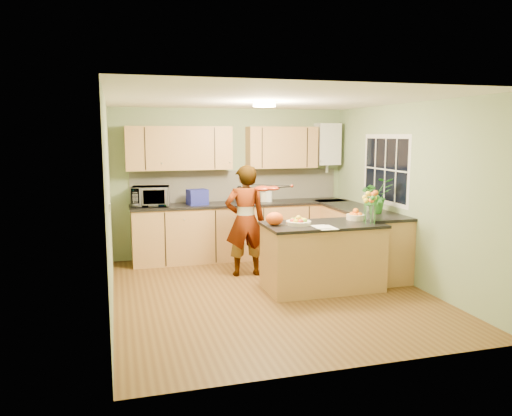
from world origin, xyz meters
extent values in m
plane|color=brown|center=(0.00, 0.00, 0.00)|extent=(4.50, 4.50, 0.00)
cube|color=white|center=(0.00, 0.00, 2.50)|extent=(4.00, 4.50, 0.02)
cube|color=#8AA072|center=(0.00, 2.25, 1.25)|extent=(4.00, 0.02, 2.50)
cube|color=#8AA072|center=(0.00, -2.25, 1.25)|extent=(4.00, 0.02, 2.50)
cube|color=#8AA072|center=(-2.00, 0.00, 1.25)|extent=(0.02, 4.50, 2.50)
cube|color=#8AA072|center=(2.00, 0.00, 1.25)|extent=(0.02, 4.50, 2.50)
cube|color=#A47641|center=(0.10, 1.95, 0.45)|extent=(3.60, 0.60, 0.90)
cube|color=black|center=(0.10, 1.94, 0.92)|extent=(3.64, 0.62, 0.04)
cube|color=#A47641|center=(1.70, 0.85, 0.45)|extent=(0.60, 2.20, 0.90)
cube|color=black|center=(1.69, 0.85, 0.92)|extent=(0.62, 2.24, 0.04)
cube|color=beige|center=(0.10, 2.23, 1.20)|extent=(3.60, 0.02, 0.52)
cube|color=#A47641|center=(-0.90, 2.08, 1.85)|extent=(1.70, 0.34, 0.70)
cube|color=#A47641|center=(0.85, 2.08, 1.85)|extent=(1.20, 0.34, 0.70)
cube|color=silver|center=(1.70, 2.09, 1.90)|extent=(0.40, 0.30, 0.72)
cylinder|color=#B9B9BE|center=(1.70, 2.09, 1.50)|extent=(0.06, 0.06, 0.20)
cube|color=silver|center=(1.99, 0.60, 1.55)|extent=(0.01, 1.30, 1.05)
cube|color=black|center=(1.99, 0.60, 1.55)|extent=(0.01, 1.18, 0.92)
cube|color=silver|center=(-1.99, -0.60, 1.30)|extent=(0.02, 0.09, 0.09)
cylinder|color=#FFEABF|center=(0.00, 0.30, 2.46)|extent=(0.30, 0.30, 0.06)
cylinder|color=silver|center=(0.00, 0.30, 2.49)|extent=(0.10, 0.10, 0.02)
cube|color=#A47641|center=(0.72, -0.03, 0.43)|extent=(1.53, 0.77, 0.86)
cube|color=black|center=(0.72, -0.03, 0.88)|extent=(1.57, 0.80, 0.04)
cylinder|color=beige|center=(0.37, -0.03, 0.92)|extent=(0.33, 0.33, 0.05)
cylinder|color=beige|center=(1.27, 0.12, 0.94)|extent=(0.26, 0.26, 0.07)
cylinder|color=silver|center=(1.32, -0.21, 1.02)|extent=(0.12, 0.12, 0.24)
ellipsoid|color=#E75013|center=(0.06, 0.02, 0.99)|extent=(0.29, 0.26, 0.17)
cube|color=white|center=(0.62, -0.33, 0.91)|extent=(0.23, 0.32, 0.01)
imported|color=tan|center=(-0.11, 0.90, 0.82)|extent=(0.62, 0.43, 1.64)
imported|color=silver|center=(-1.38, 1.94, 1.10)|extent=(0.62, 0.46, 0.32)
cube|color=navy|center=(-0.64, 1.91, 1.06)|extent=(0.35, 0.29, 0.25)
cylinder|color=#B9B9BE|center=(0.06, 1.91, 1.06)|extent=(0.18, 0.18, 0.25)
sphere|color=black|center=(0.06, 1.91, 1.23)|extent=(0.09, 0.09, 0.09)
cylinder|color=beige|center=(0.49, 1.96, 1.02)|extent=(0.13, 0.13, 0.15)
cylinder|color=silver|center=(0.58, 1.93, 1.03)|extent=(0.14, 0.14, 0.18)
imported|color=#2E7928|center=(1.70, 0.35, 1.20)|extent=(0.49, 0.43, 0.52)
camera|label=1|loc=(-1.92, -6.06, 2.07)|focal=35.00mm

